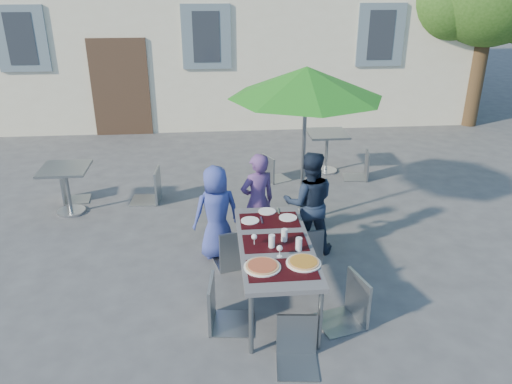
{
  "coord_description": "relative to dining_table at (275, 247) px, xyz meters",
  "views": [
    {
      "loc": [
        0.04,
        -4.17,
        3.47
      ],
      "look_at": [
        0.57,
        1.51,
        0.98
      ],
      "focal_mm": 35.0,
      "sensor_mm": 36.0,
      "label": 1
    }
  ],
  "objects": [
    {
      "name": "patio_umbrella",
      "position": [
        0.66,
        1.97,
        1.4
      ],
      "size": [
        2.18,
        2.18,
        2.34
      ],
      "color": "#B7B9C0",
      "rests_on": "ground"
    },
    {
      "name": "pizza_near_right",
      "position": [
        0.23,
        -0.46,
        0.07
      ],
      "size": [
        0.36,
        0.36,
        0.03
      ],
      "color": "white",
      "rests_on": "dining_table"
    },
    {
      "name": "chair_3",
      "position": [
        -0.61,
        -0.4,
        -0.09
      ],
      "size": [
        0.51,
        0.51,
        1.03
      ],
      "color": "gray",
      "rests_on": "ground"
    },
    {
      "name": "child_0",
      "position": [
        -0.63,
        1.09,
        -0.07
      ],
      "size": [
        0.71,
        0.57,
        1.26
      ],
      "primitive_type": "imported",
      "rotation": [
        0.0,
        0.0,
        3.45
      ],
      "color": "#364295",
      "rests_on": "ground"
    },
    {
      "name": "child_1",
      "position": [
        -0.07,
        1.26,
        -0.02
      ],
      "size": [
        0.58,
        0.48,
        1.36
      ],
      "primitive_type": "imported",
      "rotation": [
        0.0,
        0.0,
        3.5
      ],
      "color": "#583772",
      "rests_on": "ground"
    },
    {
      "name": "bg_chair_r_0",
      "position": [
        -1.68,
        2.94,
        -0.07
      ],
      "size": [
        0.51,
        0.5,
        1.06
      ],
      "color": "#91989C",
      "rests_on": "ground"
    },
    {
      "name": "glassware",
      "position": [
        0.05,
        -0.1,
        0.13
      ],
      "size": [
        0.53,
        0.39,
        0.15
      ],
      "color": "silver",
      "rests_on": "dining_table"
    },
    {
      "name": "pizza_near_left",
      "position": [
        -0.19,
        -0.49,
        0.07
      ],
      "size": [
        0.38,
        0.38,
        0.03
      ],
      "color": "white",
      "rests_on": "dining_table"
    },
    {
      "name": "bg_chair_l_1",
      "position": [
        0.43,
        3.66,
        -0.17
      ],
      "size": [
        0.54,
        0.54,
        0.91
      ],
      "color": "gray",
      "rests_on": "ground"
    },
    {
      "name": "place_settings",
      "position": [
        0.0,
        0.64,
        0.06
      ],
      "size": [
        0.73,
        0.46,
        0.01
      ],
      "color": "white",
      "rests_on": "dining_table"
    },
    {
      "name": "chair_2",
      "position": [
        0.49,
        0.77,
        -0.12
      ],
      "size": [
        0.48,
        0.49,
        0.98
      ],
      "color": "gray",
      "rests_on": "ground"
    },
    {
      "name": "dining_table",
      "position": [
        0.0,
        0.0,
        0.0
      ],
      "size": [
        0.8,
        1.85,
        0.76
      ],
      "color": "#403F43",
      "rests_on": "ground"
    },
    {
      "name": "cafe_table_1",
      "position": [
        1.5,
        4.0,
        -0.15
      ],
      "size": [
        0.72,
        0.72,
        0.78
      ],
      "color": "#B7B9C0",
      "rests_on": "ground"
    },
    {
      "name": "cafe_table_0",
      "position": [
        -2.92,
        2.6,
        -0.17
      ],
      "size": [
        0.71,
        0.71,
        0.76
      ],
      "color": "#B7B9C0",
      "rests_on": "ground"
    },
    {
      "name": "ground",
      "position": [
        -0.7,
        -0.61,
        -0.7
      ],
      "size": [
        90.0,
        90.0,
        0.0
      ],
      "primitive_type": "plane",
      "color": "#404042",
      "rests_on": "ground"
    },
    {
      "name": "chair_0",
      "position": [
        -0.41,
        0.77,
        -0.08
      ],
      "size": [
        0.56,
        0.57,
        1.05
      ],
      "color": "gray",
      "rests_on": "ground"
    },
    {
      "name": "chair_1",
      "position": [
        0.05,
        0.99,
        -0.12
      ],
      "size": [
        0.58,
        0.58,
        0.98
      ],
      "color": "gray",
      "rests_on": "ground"
    },
    {
      "name": "bg_chair_l_0",
      "position": [
        -3.03,
        3.08,
        -0.18
      ],
      "size": [
        0.44,
        0.43,
        0.89
      ],
      "color": "gray",
      "rests_on": "ground"
    },
    {
      "name": "child_2",
      "position": [
        0.59,
        1.1,
        0.01
      ],
      "size": [
        0.72,
        0.45,
        1.41
      ],
      "primitive_type": "imported",
      "rotation": [
        0.0,
        0.0,
        3.06
      ],
      "color": "#182235",
      "rests_on": "ground"
    },
    {
      "name": "chair_4",
      "position": [
        0.75,
        -0.46,
        -0.09
      ],
      "size": [
        0.56,
        0.56,
        1.02
      ],
      "color": "#90969B",
      "rests_on": "ground"
    },
    {
      "name": "bg_chair_r_1",
      "position": [
        2.07,
        3.62,
        -0.14
      ],
      "size": [
        0.49,
        0.49,
        0.95
      ],
      "color": "gray",
      "rests_on": "ground"
    },
    {
      "name": "chair_5",
      "position": [
        0.09,
        -1.01,
        -0.18
      ],
      "size": [
        0.44,
        0.44,
        0.89
      ],
      "color": "gray",
      "rests_on": "ground"
    }
  ]
}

